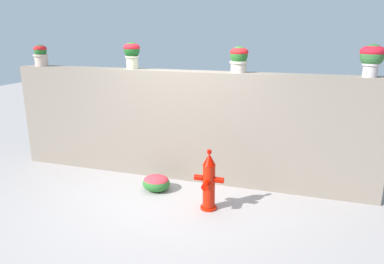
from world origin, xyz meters
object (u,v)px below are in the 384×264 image
Objects in this scene: potted_plant_0 at (41,54)px; potted_plant_3 at (372,56)px; fire_hydrant at (209,182)px; flower_bush_left at (156,182)px; potted_plant_2 at (239,57)px; potted_plant_1 at (132,52)px.

potted_plant_0 is 0.86× the size of potted_plant_3.
potted_plant_3 reaches higher than fire_hydrant.
fire_hydrant is 1.07m from flower_bush_left.
potted_plant_3 is at bearing 11.97° from flower_bush_left.
potted_plant_2 is at bearing 177.97° from potted_plant_3.
fire_hydrant is 2.00× the size of flower_bush_left.
potted_plant_3 is (5.54, -0.00, 0.07)m from potted_plant_0.
potted_plant_0 reaches higher than flower_bush_left.
fire_hydrant is (-2.04, -0.99, -1.74)m from potted_plant_3.
potted_plant_1 is 1.00× the size of flower_bush_left.
potted_plant_0 is 4.00m from fire_hydrant.
potted_plant_1 is 0.50× the size of fire_hydrant.
flower_bush_left is at bearing -14.25° from potted_plant_0.
potted_plant_3 is (1.86, -0.07, 0.06)m from potted_plant_2.
potted_plant_2 is at bearing 31.51° from flower_bush_left.
fire_hydrant is (3.50, -1.00, -1.67)m from potted_plant_0.
fire_hydrant is at bearing -15.91° from potted_plant_0.
potted_plant_2 reaches higher than flower_bush_left.
potted_plant_0 reaches higher than fire_hydrant.
potted_plant_2 is 0.89× the size of flower_bush_left.
potted_plant_1 is (1.83, 0.07, 0.06)m from potted_plant_0.
fire_hydrant is at bearing -99.56° from potted_plant_2.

